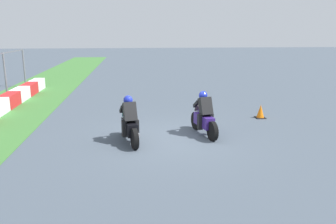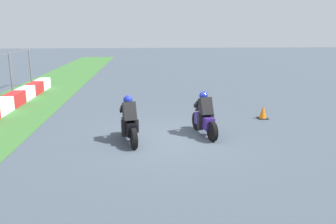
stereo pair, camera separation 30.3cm
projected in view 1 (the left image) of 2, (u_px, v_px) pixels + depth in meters
The scene contains 4 objects.
ground_plane at pixel (168, 139), 11.39m from camera, with size 120.00×120.00×0.00m, color #444F5B.
rider_lane_a at pixel (204, 117), 11.71m from camera, with size 2.02×0.65×1.51m.
rider_lane_b at pixel (130, 123), 10.92m from camera, with size 2.02×0.66×1.51m.
traffic_cone at pixel (260, 112), 14.03m from camera, with size 0.40×0.40×0.56m.
Camera 1 is at (-10.82, 1.07, 3.53)m, focal length 36.49 mm.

